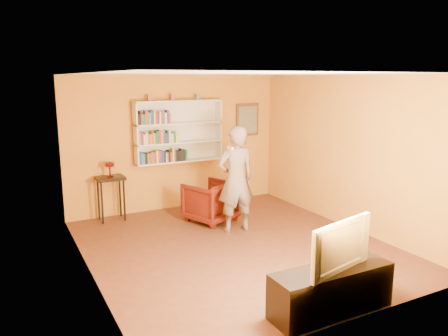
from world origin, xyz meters
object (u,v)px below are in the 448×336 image
at_px(person, 236,179).
at_px(television, 334,244).
at_px(bookshelf, 178,131).
at_px(armchair, 211,202).
at_px(console_table, 111,184).
at_px(ruby_lustre, 110,166).
at_px(tv_cabinet, 331,290).

xyz_separation_m(person, television, (-0.36, -2.89, -0.10)).
relative_size(bookshelf, armchair, 2.17).
xyz_separation_m(bookshelf, person, (0.35, -1.77, -0.67)).
distance_m(bookshelf, console_table, 1.70).
bearing_deg(ruby_lustre, person, -42.00).
height_order(armchair, tv_cabinet, armchair).
xyz_separation_m(person, tv_cabinet, (-0.36, -2.89, -0.66)).
xyz_separation_m(bookshelf, armchair, (0.20, -1.08, -1.22)).
bearing_deg(television, ruby_lustre, 94.03).
bearing_deg(tv_cabinet, bookshelf, 89.88).
bearing_deg(armchair, television, 65.40).
height_order(ruby_lustre, television, ruby_lustre).
relative_size(bookshelf, ruby_lustre, 6.31).
height_order(bookshelf, armchair, bookshelf).
height_order(ruby_lustre, person, person).
relative_size(tv_cabinet, television, 1.47).
bearing_deg(television, tv_cabinet, 0.00).
bearing_deg(armchair, console_table, -50.69).
xyz_separation_m(ruby_lustre, armchair, (1.63, -0.92, -0.67)).
distance_m(armchair, person, 0.89).
bearing_deg(person, television, 87.35).
xyz_separation_m(armchair, tv_cabinet, (-0.21, -3.58, -0.11)).
distance_m(bookshelf, armchair, 1.64).
bearing_deg(person, console_table, -37.52).
bearing_deg(bookshelf, person, -78.70).
xyz_separation_m(ruby_lustre, television, (1.42, -4.50, -0.22)).
bearing_deg(bookshelf, ruby_lustre, -173.64).
distance_m(bookshelf, tv_cabinet, 4.85).
distance_m(ruby_lustre, tv_cabinet, 4.78).
bearing_deg(bookshelf, console_table, -173.64).
bearing_deg(tv_cabinet, console_table, 107.54).
relative_size(console_table, tv_cabinet, 0.56).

